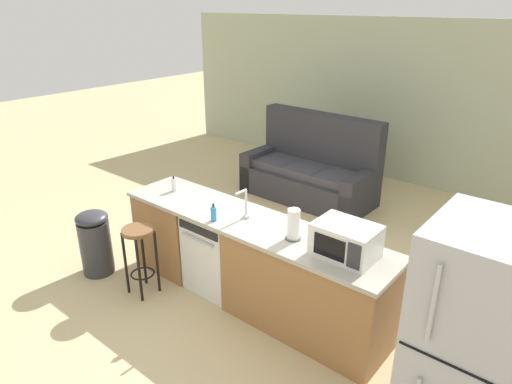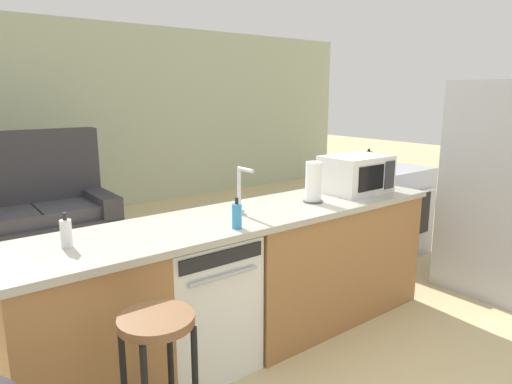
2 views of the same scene
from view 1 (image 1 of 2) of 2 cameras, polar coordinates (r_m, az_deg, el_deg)
ground_plane at (r=4.88m, az=-2.17°, el=-12.55°), size 24.00×24.00×0.00m
wall_back at (r=7.69m, az=21.09°, el=9.88°), size 10.00×0.06×2.60m
kitchen_counter at (r=4.51m, az=0.05°, el=-9.33°), size 2.94×0.66×0.90m
dishwasher at (r=4.79m, az=-4.51°, el=-7.31°), size 0.58×0.61×0.84m
stove_range at (r=4.24m, az=28.87°, el=-14.48°), size 0.76×0.68×0.90m
refrigerator at (r=3.11m, az=25.81°, el=-18.77°), size 0.72×0.73×1.74m
microwave at (r=3.76m, az=11.15°, el=-5.97°), size 0.50×0.37×0.28m
sink_faucet at (r=4.31m, az=-1.39°, el=-1.72°), size 0.07×0.18×0.30m
paper_towel_roll at (r=3.95m, az=4.71°, el=-4.10°), size 0.14×0.14×0.28m
soap_bottle at (r=4.30m, az=-5.32°, el=-2.72°), size 0.06×0.06×0.18m
dish_soap_bottle at (r=5.04m, az=-10.21°, el=0.90°), size 0.06×0.06×0.18m
kettle at (r=4.09m, az=28.43°, el=-6.83°), size 0.21×0.17×0.19m
bar_stool at (r=4.76m, az=-14.35°, el=-6.66°), size 0.32×0.32×0.74m
trash_bin at (r=5.33m, az=-19.46°, el=-5.90°), size 0.35×0.35×0.74m
couch at (r=7.05m, az=7.03°, el=2.47°), size 2.01×0.93×1.27m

